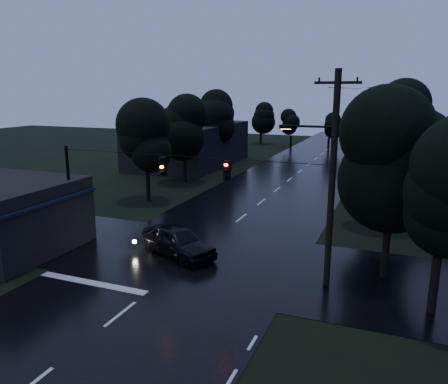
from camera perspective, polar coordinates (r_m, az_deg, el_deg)
The scene contains 17 objects.
main_road at distance 41.04m, azimuth 6.95°, elevation 0.29°, with size 12.00×120.00×0.02m, color black.
cross_street at distance 24.78m, azimuth -3.99°, elevation -8.37°, with size 60.00×9.00×0.02m, color black.
building_far_right at distance 43.45m, azimuth 26.63°, elevation 2.66°, with size 10.00×14.00×4.40m, color black.
building_far_left at distance 54.76m, azimuth -4.56°, elevation 6.24°, with size 10.00×16.00×5.00m, color black.
utility_pole_main at distance 20.27m, azimuth 13.72°, elevation 1.90°, with size 3.50×0.30×10.00m.
utility_pole_far at distance 37.13m, azimuth 18.80°, elevation 4.42°, with size 2.00×0.30×7.50m.
anchor_pole_left at distance 27.13m, azimuth -19.47°, elevation -0.56°, with size 0.18×0.18×6.00m, color black.
span_signals at distance 22.24m, azimuth -4.04°, elevation 3.19°, with size 15.00×0.37×1.12m.
tree_corner_near at distance 21.94m, azimuth 21.31°, elevation 4.17°, with size 4.48×4.48×9.44m.
tree_corner_far at distance 19.20m, azimuth 26.93°, elevation 0.17°, with size 3.92×3.92×8.26m.
tree_left_a at distance 36.38m, azimuth -10.14°, elevation 6.92°, with size 3.92×3.92×8.26m.
tree_left_b at distance 43.58m, azimuth -5.26°, elevation 8.57°, with size 4.20×4.20×8.85m.
tree_left_c at distance 52.87m, azimuth -0.88°, elevation 9.84°, with size 4.48×4.48×9.44m.
tree_right_a at distance 30.93m, azimuth 19.68°, elevation 5.98°, with size 4.20×4.20×8.85m.
tree_right_b at distance 38.85m, azimuth 21.14°, elevation 7.74°, with size 4.48×4.48×9.44m.
tree_right_c at distance 48.79m, azimuth 22.12°, elevation 9.04°, with size 4.76×4.76×10.03m.
car at distance 24.70m, azimuth -6.02°, elevation -6.39°, with size 2.00×4.98×1.70m, color black.
Camera 1 is at (10.11, -8.72, 9.10)m, focal length 35.00 mm.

